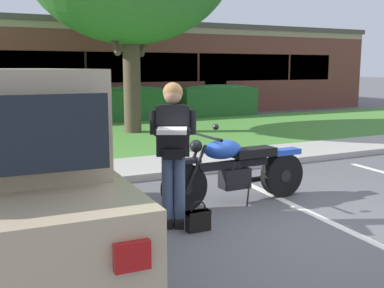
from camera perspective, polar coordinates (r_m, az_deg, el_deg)
ground_plane at (r=5.71m, az=12.23°, el=-9.95°), size 140.00×140.00×0.00m
curb_strip at (r=8.16m, az=-0.99°, el=-3.45°), size 60.00×0.20×0.12m
concrete_walk at (r=8.92m, az=-3.34°, el=-2.48°), size 60.00×1.50×0.08m
grass_lawn at (r=12.57m, az=-10.35°, el=0.80°), size 60.00×6.33×0.06m
stall_stripe_0 at (r=4.93m, az=-9.85°, el=-13.01°), size 0.43×4.40×0.01m
stall_stripe_1 at (r=6.19m, az=15.04°, el=-8.50°), size 0.43×4.40×0.01m
motorcycle at (r=6.49m, az=6.07°, el=-3.04°), size 2.24×0.82×1.18m
rider_person at (r=5.37m, az=-2.34°, el=0.12°), size 0.58×0.67×1.70m
handbag at (r=5.43m, az=0.76°, el=-9.16°), size 0.28×0.13×0.36m
hedge_left at (r=15.58m, az=-19.35°, el=4.35°), size 2.88×0.90×1.24m
hedge_center_left at (r=16.36m, az=-7.33°, el=5.02°), size 2.50×0.90×1.24m
hedge_center_right at (r=17.77m, az=3.21°, el=5.42°), size 3.05×0.90×1.24m
brick_building at (r=21.06m, az=-15.59°, el=8.87°), size 26.57×8.41×3.62m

